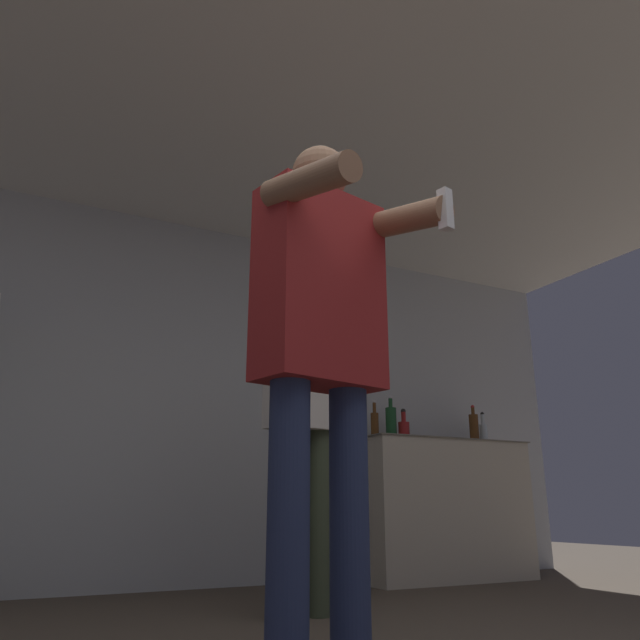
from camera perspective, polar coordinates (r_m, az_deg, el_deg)
The scene contains 10 objects.
wall_back at distance 4.49m, azimuth -14.08°, elevation -6.47°, with size 7.00×0.06×2.55m.
ceiling_slab at distance 3.56m, azimuth -6.22°, elevation 18.85°, with size 7.00×3.64×0.05m.
counter at distance 4.99m, azimuth 10.70°, elevation -16.60°, with size 1.37×0.64×1.00m.
bottle_red_label at distance 5.44m, azimuth 14.74°, elevation -9.94°, with size 0.06×0.06×0.28m.
bottle_brown_liquor at distance 4.95m, azimuth 7.68°, elevation -9.87°, with size 0.09×0.09×0.25m.
bottle_tall_gin at distance 4.81m, azimuth 5.03°, elevation -9.46°, with size 0.06×0.06×0.30m.
bottle_short_whiskey at distance 5.38m, azimuth 13.91°, elevation -9.61°, with size 0.08×0.08×0.33m.
bottle_clear_vodka at distance 4.89m, azimuth 6.52°, elevation -9.29°, with size 0.08×0.08×0.34m.
person_woman_foreground at distance 2.03m, azimuth 0.26°, elevation -1.30°, with size 0.58×0.58×1.74m.
person_man_side at distance 3.30m, azimuth -1.50°, elevation -7.79°, with size 0.49×0.49×1.78m.
Camera 1 is at (-0.97, -1.16, 0.51)m, focal length 35.00 mm.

